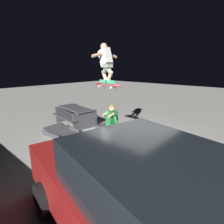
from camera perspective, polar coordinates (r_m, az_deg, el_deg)
name	(u,v)px	position (r m, az deg, el deg)	size (l,w,h in m)	color
ground_plane	(130,146)	(5.72, 5.94, -10.86)	(40.00, 40.00, 0.00)	gray
ledge_box_main	(121,137)	(5.66, 3.03, -8.22)	(1.84, 0.62, 0.51)	#38383D
person_sitting_on_ledge	(109,124)	(5.34, -0.82, -3.92)	(0.59, 0.76, 1.34)	#2D3856
skateboard	(107,85)	(5.27, -1.58, 8.64)	(1.04, 0.35, 0.13)	#B72D2D
skater_airborne	(106,61)	(5.29, -2.03, 16.11)	(0.63, 0.89, 1.12)	#2D9E66
kicker_ramp	(61,133)	(6.85, -16.16, -6.46)	(1.13, 0.98, 0.36)	#38383D
picnic_table_back	(75,113)	(7.72, -11.76, -0.38)	(1.86, 1.54, 0.75)	#38383D
parked_car	(143,203)	(2.50, 10.04, -27.00)	(4.46, 2.54, 1.56)	maroon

